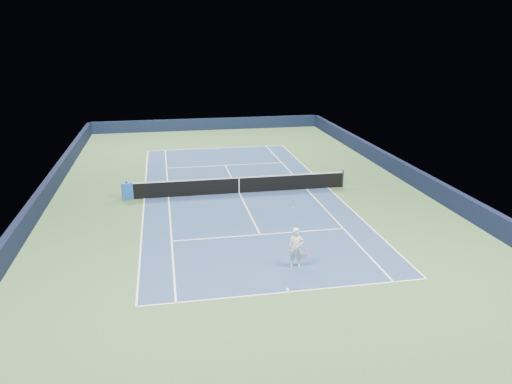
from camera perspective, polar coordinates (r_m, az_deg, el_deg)
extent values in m
plane|color=#3C5D33|center=(29.43, -1.94, -0.12)|extent=(40.00, 40.00, 0.00)
cube|color=#111933|center=(48.43, -5.59, 7.72)|extent=(22.00, 0.35, 1.10)
cube|color=black|center=(32.63, 17.19, 1.91)|extent=(0.35, 40.00, 1.10)
cube|color=black|center=(29.71, -23.05, -0.31)|extent=(0.35, 40.00, 1.10)
cube|color=navy|center=(29.43, -1.94, -0.11)|extent=(10.97, 23.77, 0.01)
cube|color=white|center=(40.80, -4.52, 5.02)|extent=(10.97, 0.08, 0.00)
cube|color=white|center=(18.72, 3.79, -11.33)|extent=(10.97, 0.08, 0.00)
cube|color=white|center=(30.70, 8.23, 0.49)|extent=(0.08, 23.77, 0.00)
cube|color=white|center=(29.15, -12.65, -0.73)|extent=(0.08, 23.77, 0.00)
cube|color=white|center=(30.29, 5.78, 0.35)|extent=(0.08, 23.77, 0.00)
cube|color=white|center=(29.13, -9.96, -0.57)|extent=(0.08, 23.77, 0.00)
cube|color=white|center=(35.51, -3.53, 3.06)|extent=(8.23, 0.08, 0.00)
cube|color=white|center=(23.52, 0.48, -4.89)|extent=(8.23, 0.08, 0.00)
cube|color=white|center=(29.43, -1.94, -0.10)|extent=(0.08, 12.80, 0.00)
cube|color=white|center=(40.65, -4.50, 4.97)|extent=(0.08, 0.30, 0.00)
cube|color=white|center=(18.84, 3.68, -11.11)|extent=(0.08, 0.30, 0.00)
cylinder|color=black|center=(29.05, -14.52, 0.15)|extent=(0.10, 0.10, 1.07)
cylinder|color=black|center=(30.85, 9.88, 1.52)|extent=(0.10, 0.10, 1.07)
cube|color=black|center=(29.29, -1.95, 0.73)|extent=(12.80, 0.03, 0.91)
cube|color=white|center=(29.15, -1.96, 1.64)|extent=(12.80, 0.04, 0.06)
cube|color=white|center=(29.29, -1.95, 0.73)|extent=(0.05, 0.04, 0.91)
cube|color=#1D51B1|center=(29.20, -14.50, 0.15)|extent=(0.68, 0.63, 0.97)
cube|color=white|center=(29.19, -13.92, 0.11)|extent=(0.07, 0.43, 0.43)
imported|color=white|center=(20.22, 4.62, -6.37)|extent=(0.68, 0.52, 1.67)
cylinder|color=pink|center=(20.31, 5.52, -6.71)|extent=(0.03, 0.03, 0.28)
cylinder|color=black|center=(20.42, 5.50, -7.32)|extent=(0.28, 0.02, 0.28)
cylinder|color=pink|center=(20.42, 5.50, -7.32)|extent=(0.30, 0.03, 0.30)
sphere|color=#B6D32C|center=(20.63, 4.26, -1.85)|extent=(0.07, 0.07, 0.07)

